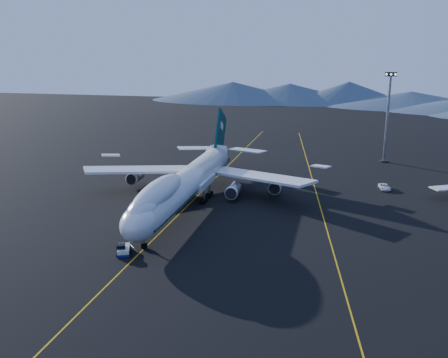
% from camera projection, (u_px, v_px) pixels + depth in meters
% --- Properties ---
extents(ground, '(500.00, 500.00, 0.00)m').
position_uv_depth(ground, '(188.00, 206.00, 117.50)').
color(ground, black).
rests_on(ground, ground).
extents(taxiway_line_main, '(0.25, 220.00, 0.01)m').
position_uv_depth(taxiway_line_main, '(188.00, 206.00, 117.50)').
color(taxiway_line_main, gold).
rests_on(taxiway_line_main, ground).
extents(taxiway_line_side, '(28.08, 198.09, 0.01)m').
position_uv_depth(taxiway_line_side, '(319.00, 202.00, 120.09)').
color(taxiway_line_side, gold).
rests_on(taxiway_line_side, ground).
extents(boeing_747, '(59.62, 72.43, 19.37)m').
position_uv_depth(boeing_747, '(187.00, 182.00, 116.04)').
color(boeing_747, silver).
rests_on(boeing_747, ground).
extents(pushback_tug, '(3.64, 4.86, 1.90)m').
position_uv_depth(pushback_tug, '(124.00, 250.00, 90.25)').
color(pushback_tug, silver).
rests_on(pushback_tug, ground).
extents(service_van, '(3.32, 5.66, 1.48)m').
position_uv_depth(service_van, '(385.00, 187.00, 130.58)').
color(service_van, silver).
rests_on(service_van, ground).
extents(floodlight_mast, '(3.54, 2.66, 28.65)m').
position_uv_depth(floodlight_mast, '(387.00, 117.00, 158.62)').
color(floodlight_mast, black).
rests_on(floodlight_mast, ground).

